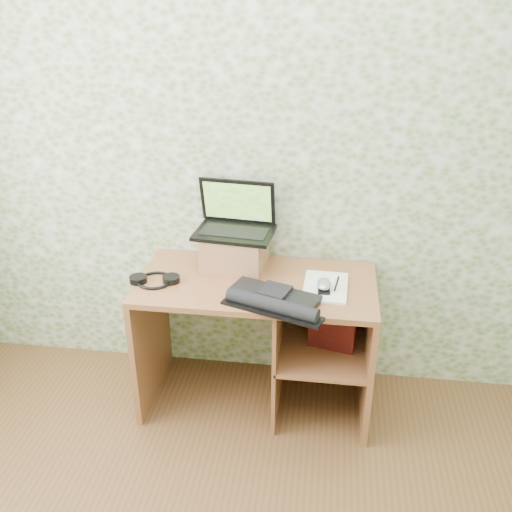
# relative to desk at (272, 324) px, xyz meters

# --- Properties ---
(wall_back) EXTENTS (3.50, 0.00, 3.50)m
(wall_back) POSITION_rel_desk_xyz_m (-0.08, 0.28, 0.82)
(wall_back) COLOR silver
(wall_back) RESTS_ON ground
(desk) EXTENTS (1.20, 0.60, 0.75)m
(desk) POSITION_rel_desk_xyz_m (0.00, 0.00, 0.00)
(desk) COLOR brown
(desk) RESTS_ON floor
(riser) EXTENTS (0.34, 0.29, 0.19)m
(riser) POSITION_rel_desk_xyz_m (-0.21, 0.12, 0.36)
(riser) COLOR #936342
(riser) RESTS_ON desk
(laptop) EXTENTS (0.42, 0.32, 0.27)m
(laptop) POSITION_rel_desk_xyz_m (-0.21, 0.16, 0.52)
(laptop) COLOR black
(laptop) RESTS_ON riser
(keyboard) EXTENTS (0.49, 0.39, 0.07)m
(keyboard) POSITION_rel_desk_xyz_m (0.03, -0.24, 0.29)
(keyboard) COLOR black
(keyboard) RESTS_ON desk
(headphones) EXTENTS (0.25, 0.21, 0.03)m
(headphones) POSITION_rel_desk_xyz_m (-0.59, -0.10, 0.28)
(headphones) COLOR black
(headphones) RESTS_ON desk
(notepad) EXTENTS (0.22, 0.31, 0.01)m
(notepad) POSITION_rel_desk_xyz_m (0.27, -0.05, 0.28)
(notepad) COLOR white
(notepad) RESTS_ON desk
(mouse) EXTENTS (0.08, 0.12, 0.04)m
(mouse) POSITION_rel_desk_xyz_m (0.26, -0.09, 0.30)
(mouse) COLOR #B1B1B3
(mouse) RESTS_ON notepad
(pen) EXTENTS (0.03, 0.15, 0.01)m
(pen) POSITION_rel_desk_xyz_m (0.32, -0.03, 0.29)
(pen) COLOR black
(pen) RESTS_ON notepad
(red_box) EXTENTS (0.25, 0.13, 0.29)m
(red_box) POSITION_rel_desk_xyz_m (0.32, -0.03, 0.05)
(red_box) COLOR maroon
(red_box) RESTS_ON desk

